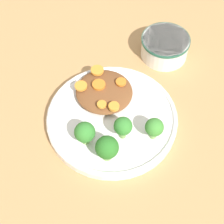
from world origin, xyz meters
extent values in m
plane|color=tan|center=(0.00, 0.00, 0.00)|extent=(4.00, 4.00, 0.00)
cylinder|color=white|center=(0.00, 0.00, 0.01)|extent=(0.25, 0.25, 0.02)
torus|color=white|center=(0.00, 0.00, 0.02)|extent=(0.25, 0.25, 0.01)
cylinder|color=white|center=(-0.01, -0.21, 0.02)|extent=(0.10, 0.10, 0.05)
cylinder|color=#235B47|center=(-0.01, -0.21, 0.05)|extent=(0.10, 0.10, 0.01)
cylinder|color=white|center=(-0.01, -0.21, 0.04)|extent=(0.08, 0.08, 0.01)
ellipsoid|color=brown|center=(0.04, -0.04, 0.03)|extent=(0.11, 0.11, 0.02)
cylinder|color=#7FA85B|center=(-0.09, 0.00, 0.03)|extent=(0.01, 0.01, 0.02)
sphere|color=#3D8433|center=(-0.09, 0.00, 0.05)|extent=(0.03, 0.03, 0.03)
cylinder|color=#759E51|center=(0.01, 0.07, 0.03)|extent=(0.02, 0.02, 0.02)
sphere|color=#337A2D|center=(0.01, 0.07, 0.05)|extent=(0.04, 0.04, 0.04)
cylinder|color=#759E51|center=(-0.04, 0.03, 0.03)|extent=(0.01, 0.01, 0.02)
sphere|color=#337A2D|center=(-0.04, 0.03, 0.05)|extent=(0.03, 0.03, 0.03)
cylinder|color=#7FA85B|center=(-0.04, 0.08, 0.03)|extent=(0.02, 0.02, 0.02)
sphere|color=#286B23|center=(-0.04, 0.08, 0.05)|extent=(0.04, 0.04, 0.04)
cylinder|color=orange|center=(0.02, 0.00, 0.04)|extent=(0.02, 0.02, 0.00)
cylinder|color=orange|center=(0.08, -0.02, 0.04)|extent=(0.02, 0.02, 0.00)
cylinder|color=orange|center=(0.02, -0.07, 0.04)|extent=(0.02, 0.02, 0.00)
cylinder|color=orange|center=(0.00, -0.01, 0.04)|extent=(0.02, 0.02, 0.01)
cylinder|color=orange|center=(0.07, -0.07, 0.04)|extent=(0.03, 0.03, 0.01)
cylinder|color=orange|center=(0.05, -0.04, 0.04)|extent=(0.03, 0.03, 0.01)
camera|label=1|loc=(-0.20, 0.35, 0.62)|focal=60.00mm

